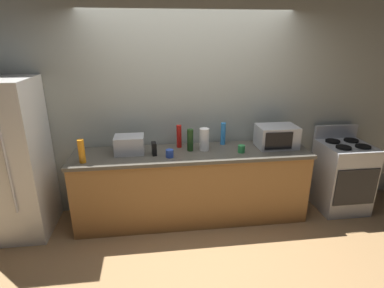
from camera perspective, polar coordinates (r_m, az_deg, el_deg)
ground_plane at (r=3.73m, az=0.82°, el=-16.75°), size 8.00×8.00×0.00m
back_wall at (r=3.91m, az=-0.78°, el=6.84°), size 6.40×0.10×2.70m
counter_run at (r=3.83m, az=0.00°, el=-7.76°), size 2.84×0.64×0.90m
refrigerator at (r=3.96m, az=-30.90°, el=-2.63°), size 0.72×0.73×1.80m
stove_range at (r=4.52m, az=26.18°, el=-5.37°), size 0.60×0.61×1.08m
microwave at (r=3.92m, az=15.50°, el=1.38°), size 0.48×0.35×0.27m
toaster_oven at (r=3.65m, az=-11.62°, el=-0.11°), size 0.34×0.26×0.21m
paper_towel_roll at (r=3.67m, az=2.31°, el=0.88°), size 0.12×0.12×0.27m
cordless_phone at (r=3.57m, az=-7.09°, el=-0.85°), size 0.06×0.11×0.15m
bottle_spray_cleaner at (r=3.88m, az=5.83°, el=1.94°), size 0.06×0.06×0.28m
bottle_dish_soap at (r=3.51m, az=-19.94°, el=-1.28°), size 0.07×0.07×0.26m
bottle_wine at (r=3.65m, az=-0.34°, el=0.74°), size 0.07×0.07×0.27m
bottle_hot_sauce at (r=3.76m, az=-2.44°, el=1.45°), size 0.06×0.06×0.28m
mug_green at (r=3.67m, az=9.21°, el=-0.90°), size 0.08×0.08×0.09m
mug_blue at (r=3.49m, az=-4.20°, el=-1.75°), size 0.09×0.09×0.09m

